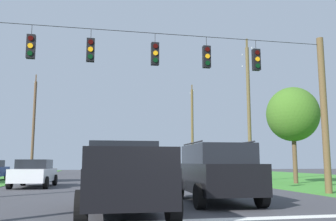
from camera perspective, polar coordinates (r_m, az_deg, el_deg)
The scene contains 13 objects.
stop_bar_stripe at distance 9.03m, azimuth 2.48°, elevation -16.89°, with size 13.69×0.45×0.01m, color white.
lane_dash_0 at distance 14.88m, azimuth -3.19°, elevation -13.39°, with size 0.15×2.50×0.01m, color white.
lane_dash_1 at distance 22.54m, azimuth -6.05°, elevation -11.54°, with size 0.15×2.50×0.01m, color white.
lane_dash_2 at distance 28.06m, azimuth -7.12°, elevation -10.83°, with size 0.15×2.50×0.01m, color white.
overhead_signal_span at distance 14.89m, azimuth -2.72°, elevation 2.41°, with size 16.08×0.31×7.07m.
pickup_truck at distance 10.11m, azimuth -7.06°, elevation -10.40°, with size 2.33×5.42×1.95m.
suv_black at distance 12.88m, azimuth 7.48°, elevation -9.46°, with size 2.36×4.87×2.05m.
distant_car_crossing_white at distance 21.81m, azimuth -20.23°, elevation -9.15°, with size 2.21×4.39×1.52m.
distant_car_far_parked at distance 30.49m, azimuth 0.10°, elevation -9.19°, with size 2.09×4.33×1.52m.
utility_pole_mid_right at distance 27.16m, azimuth 12.56°, elevation 0.41°, with size 0.26×1.93×10.54m.
utility_pole_far_right at distance 42.31m, azimuth 3.83°, elevation -3.04°, with size 0.29×1.63×10.41m.
utility_pole_far_left at distance 42.15m, azimuth -20.33°, elevation -2.26°, with size 0.30×1.99×10.99m.
tree_roadside_far_right at distance 25.20m, azimuth 18.97°, elevation -0.59°, with size 3.40×3.40×6.27m.
Camera 1 is at (-2.12, -6.64, 1.39)m, focal length 38.86 mm.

